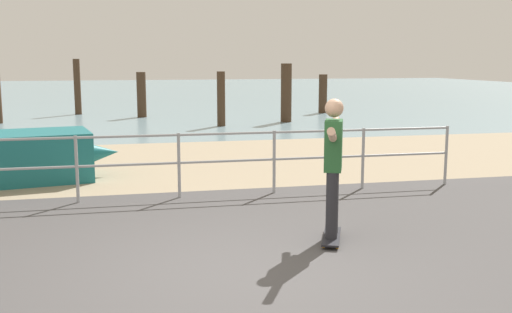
# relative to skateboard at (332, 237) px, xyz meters

# --- Properties ---
(beach_strip) EXTENTS (24.00, 6.00, 0.04)m
(beach_strip) POSITION_rel_skateboard_xyz_m (-1.37, 6.11, -0.07)
(beach_strip) COLOR tan
(beach_strip) RESTS_ON ground
(sea_surface) EXTENTS (72.00, 50.00, 0.04)m
(sea_surface) POSITION_rel_skateboard_xyz_m (-1.37, 34.11, -0.07)
(sea_surface) COLOR #75939E
(sea_surface) RESTS_ON ground
(railing_fence) EXTENTS (12.43, 0.05, 1.05)m
(railing_fence) POSITION_rel_skateboard_xyz_m (-3.12, 2.71, 0.63)
(railing_fence) COLOR #9EA0A5
(railing_fence) RESTS_ON ground
(skateboard) EXTENTS (0.49, 0.82, 0.08)m
(skateboard) POSITION_rel_skateboard_xyz_m (0.00, 0.00, 0.00)
(skateboard) COLOR black
(skateboard) RESTS_ON ground
(skateboarder) EXTENTS (0.63, 1.37, 1.65)m
(skateboarder) POSITION_rel_skateboard_xyz_m (-0.00, -0.00, 0.95)
(skateboarder) COLOR #26262B
(skateboarder) RESTS_ON skateboard
(groyne_post_1) EXTENTS (0.26, 0.26, 2.21)m
(groyne_post_1) POSITION_rel_skateboard_xyz_m (-4.11, 18.24, 1.04)
(groyne_post_1) COLOR #422D1E
(groyne_post_1) RESTS_ON ground
(groyne_post_2) EXTENTS (0.35, 0.35, 1.72)m
(groyne_post_2) POSITION_rel_skateboard_xyz_m (-1.67, 16.49, 0.79)
(groyne_post_2) COLOR #422D1E
(groyne_post_2) RESTS_ON ground
(groyne_post_3) EXTENTS (0.27, 0.27, 1.80)m
(groyne_post_3) POSITION_rel_skateboard_xyz_m (0.77, 12.78, 0.83)
(groyne_post_3) COLOR #422D1E
(groyne_post_3) RESTS_ON ground
(groyne_post_4) EXTENTS (0.38, 0.38, 2.05)m
(groyne_post_4) POSITION_rel_skateboard_xyz_m (3.21, 13.60, 0.96)
(groyne_post_4) COLOR #422D1E
(groyne_post_4) RESTS_ON ground
(groyne_post_5) EXTENTS (0.34, 0.34, 1.59)m
(groyne_post_5) POSITION_rel_skateboard_xyz_m (5.64, 16.76, 0.73)
(groyne_post_5) COLOR #422D1E
(groyne_post_5) RESTS_ON ground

